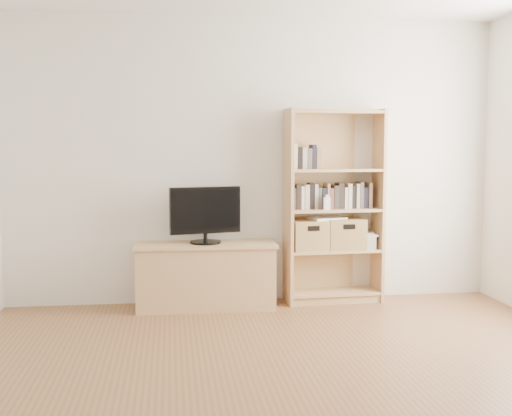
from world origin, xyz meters
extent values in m
cube|color=brown|center=(0.00, 0.00, 0.00)|extent=(4.50, 5.00, 0.01)
cube|color=white|center=(0.00, 2.50, 1.30)|extent=(4.50, 0.02, 2.60)
cube|color=tan|center=(-0.46, 2.27, 0.28)|extent=(1.22, 0.48, 0.55)
cube|color=tan|center=(0.72, 2.34, 0.88)|extent=(0.90, 0.36, 1.77)
cube|color=black|center=(-0.46, 2.27, 0.83)|extent=(0.63, 0.19, 0.50)
cube|color=#35312C|center=(0.72, 2.36, 0.97)|extent=(0.78, 0.22, 0.21)
cube|color=#35312C|center=(0.52, 2.35, 1.33)|extent=(0.38, 0.16, 0.19)
cube|color=white|center=(0.63, 2.24, 0.92)|extent=(0.06, 0.04, 0.11)
cube|color=#9C7146|center=(0.48, 2.33, 0.63)|extent=(0.36, 0.30, 0.27)
cube|color=#9C7146|center=(0.83, 2.34, 0.63)|extent=(0.34, 0.28, 0.28)
cube|color=white|center=(0.65, 2.33, 0.78)|extent=(0.35, 0.28, 0.02)
cube|color=beige|center=(1.02, 2.35, 0.55)|extent=(0.25, 0.31, 0.12)
camera|label=1|loc=(-0.76, -3.35, 1.45)|focal=45.00mm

